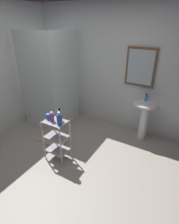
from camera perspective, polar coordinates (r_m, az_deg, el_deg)
The scene contains 12 objects.
ground_plane at distance 3.10m, azimuth -8.15°, elevation -17.93°, with size 4.20×4.20×0.02m, color #9F988C.
wall_back at distance 3.90m, azimuth 7.93°, elevation 13.31°, with size 4.20×0.14×2.50m.
shower_stall at distance 4.23m, azimuth -11.38°, elevation 2.86°, with size 0.92×0.92×2.00m.
pedestal_sink at distance 3.60m, azimuth 17.03°, elevation -0.29°, with size 0.46×0.37×0.81m.
sink_faucet at distance 3.60m, azimuth 18.13°, elevation 4.44°, with size 0.03×0.03×0.10m, color silver.
storage_cart at distance 3.06m, azimuth -10.26°, elevation -7.84°, with size 0.38×0.28×0.74m.
hand_soap_bottle at distance 3.52m, azimuth 17.36°, elevation 4.31°, with size 0.05×0.05×0.15m.
shampoo_bottle_blue at distance 2.75m, azimuth -9.49°, elevation -2.30°, with size 0.08×0.08×0.22m.
conditioner_bottle_purple at distance 2.87m, azimuth -11.74°, elevation -1.60°, with size 0.07×0.07×0.17m.
body_wash_bottle_green at distance 2.87m, azimuth -9.38°, elevation -0.93°, with size 0.07×0.07×0.22m.
rinse_cup at distance 2.96m, azimuth -12.88°, elevation -1.45°, with size 0.06×0.06×0.10m, color #3870B2.
bath_mat at distance 3.78m, azimuth -11.27°, elevation -8.30°, with size 0.60×0.40×0.02m, color tan.
Camera 1 is at (1.45, -1.65, 2.18)m, focal length 29.08 mm.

